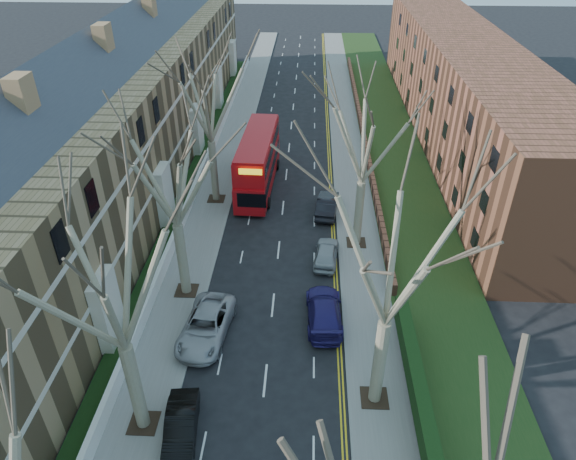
# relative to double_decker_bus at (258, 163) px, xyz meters

# --- Properties ---
(pavement_left) EXTENTS (3.00, 102.00, 0.12)m
(pavement_left) POSITION_rel_double_decker_bus_xyz_m (-3.67, 8.41, -2.24)
(pavement_left) COLOR slate
(pavement_left) RESTS_ON ground
(pavement_right) EXTENTS (3.00, 102.00, 0.12)m
(pavement_right) POSITION_rel_double_decker_bus_xyz_m (8.33, 8.41, -2.24)
(pavement_right) COLOR slate
(pavement_right) RESTS_ON ground
(terrace_left) EXTENTS (9.70, 78.00, 13.60)m
(terrace_left) POSITION_rel_double_decker_bus_xyz_m (-11.31, 0.41, 3.23)
(terrace_left) COLOR olive
(terrace_left) RESTS_ON ground
(flats_right) EXTENTS (13.97, 54.00, 10.00)m
(flats_right) POSITION_rel_double_decker_bus_xyz_m (19.79, 12.41, 2.69)
(flats_right) COLOR brown
(flats_right) RESTS_ON ground
(front_wall_left) EXTENTS (0.30, 78.00, 1.00)m
(front_wall_left) POSITION_rel_double_decker_bus_xyz_m (-5.32, 0.41, -1.68)
(front_wall_left) COLOR white
(front_wall_left) RESTS_ON ground
(grass_verge_right) EXTENTS (6.00, 102.00, 0.06)m
(grass_verge_right) POSITION_rel_double_decker_bus_xyz_m (12.83, 8.41, -2.15)
(grass_verge_right) COLOR #1E3A15
(grass_verge_right) RESTS_ON ground
(tree_left_mid) EXTENTS (10.50, 10.50, 14.71)m
(tree_left_mid) POSITION_rel_double_decker_bus_xyz_m (-3.37, -24.59, 7.26)
(tree_left_mid) COLOR #746953
(tree_left_mid) RESTS_ON ground
(tree_left_far) EXTENTS (10.15, 10.15, 14.22)m
(tree_left_far) POSITION_rel_double_decker_bus_xyz_m (-3.37, -14.59, 6.94)
(tree_left_far) COLOR #746953
(tree_left_far) RESTS_ON ground
(tree_left_dist) EXTENTS (10.50, 10.50, 14.71)m
(tree_left_dist) POSITION_rel_double_decker_bus_xyz_m (-3.37, -2.59, 7.26)
(tree_left_dist) COLOR #746953
(tree_left_dist) RESTS_ON ground
(tree_right_mid) EXTENTS (10.50, 10.50, 14.71)m
(tree_right_mid) POSITION_rel_double_decker_bus_xyz_m (8.03, -22.59, 7.26)
(tree_right_mid) COLOR #746953
(tree_right_mid) RESTS_ON ground
(tree_right_far) EXTENTS (10.15, 10.15, 14.22)m
(tree_right_far) POSITION_rel_double_decker_bus_xyz_m (8.03, -8.59, 6.95)
(tree_right_far) COLOR #746953
(tree_right_far) RESTS_ON ground
(double_decker_bus) EXTENTS (3.19, 11.27, 4.67)m
(double_decker_bus) POSITION_rel_double_decker_bus_xyz_m (0.00, 0.00, 0.00)
(double_decker_bus) COLOR #A90C10
(double_decker_bus) RESTS_ON ground
(car_left_mid) EXTENTS (1.84, 4.20, 1.34)m
(car_left_mid) POSITION_rel_double_decker_bus_xyz_m (-1.37, -25.05, -1.63)
(car_left_mid) COLOR black
(car_left_mid) RESTS_ON ground
(car_left_far) EXTENTS (3.11, 5.73, 1.53)m
(car_left_far) POSITION_rel_double_decker_bus_xyz_m (-1.36, -18.41, -1.53)
(car_left_far) COLOR #A2A2A7
(car_left_far) RESTS_ON ground
(car_right_near) EXTENTS (2.29, 5.24, 1.50)m
(car_right_near) POSITION_rel_double_decker_bus_xyz_m (5.52, -16.84, -1.55)
(car_right_near) COLOR navy
(car_right_near) RESTS_ON ground
(car_right_mid) EXTENTS (2.05, 4.16, 1.36)m
(car_right_mid) POSITION_rel_double_decker_bus_xyz_m (5.77, -10.77, -1.62)
(car_right_mid) COLOR #95999D
(car_right_mid) RESTS_ON ground
(car_right_far) EXTENTS (2.09, 4.62, 1.47)m
(car_right_far) POSITION_rel_double_decker_bus_xyz_m (5.94, -4.19, -1.56)
(car_right_far) COLOR black
(car_right_far) RESTS_ON ground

